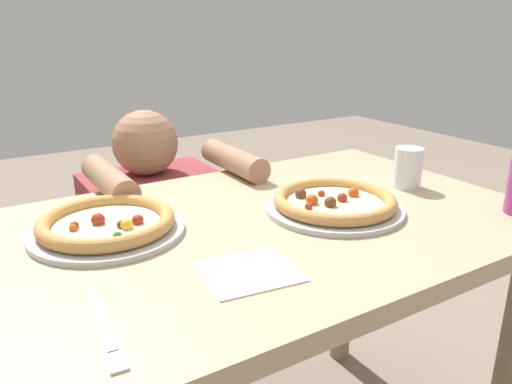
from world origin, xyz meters
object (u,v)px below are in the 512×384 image
object	(u,v)px
pizza_near	(334,203)
fork	(106,333)
pizza_far	(107,225)
diner_seated	(155,264)
water_cup_clear	(408,167)

from	to	relation	value
pizza_near	fork	distance (m)	0.61
pizza_far	fork	distance (m)	0.36
pizza_far	fork	xyz separation A→B (m)	(-0.10, -0.35, -0.02)
diner_seated	fork	bearing A→B (deg)	-113.69
diner_seated	pizza_far	bearing A→B (deg)	-118.57
pizza_near	diner_seated	distance (m)	0.75
pizza_near	fork	bearing A→B (deg)	-160.71
pizza_near	water_cup_clear	distance (m)	0.28
water_cup_clear	fork	bearing A→B (deg)	-164.35
pizza_near	water_cup_clear	xyz separation A→B (m)	(0.27, 0.04, 0.03)
water_cup_clear	diner_seated	xyz separation A→B (m)	(-0.49, 0.58, -0.40)
pizza_near	water_cup_clear	size ratio (longest dim) A/B	3.01
pizza_far	diner_seated	size ratio (longest dim) A/B	0.34
fork	diner_seated	world-z (taller)	diner_seated
pizza_far	diner_seated	world-z (taller)	diner_seated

